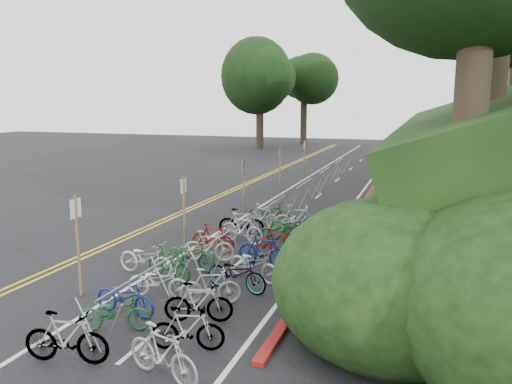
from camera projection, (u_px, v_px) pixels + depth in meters
ground at (79, 294)px, 13.26m from camera, size 120.00×120.00×0.00m
road_markings at (237, 215)px, 22.45m from camera, size 7.47×80.00×0.01m
red_curb at (357, 214)px, 22.60m from camera, size 0.25×28.00×0.10m
bike_rack_front at (139, 288)px, 11.32m from camera, size 1.13×3.12×1.15m
bike_racks_rest at (304, 189)px, 24.25m from camera, size 1.14×23.00×1.17m
signpost_near at (78, 239)px, 12.86m from camera, size 0.08×0.40×2.69m
signposts_rest at (264, 173)px, 25.84m from camera, size 0.08×18.40×2.50m
bike_front at (146, 258)px, 14.64m from camera, size 0.91×1.97×1.00m
bike_valet at (227, 254)px, 15.07m from camera, size 3.40×14.19×1.08m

